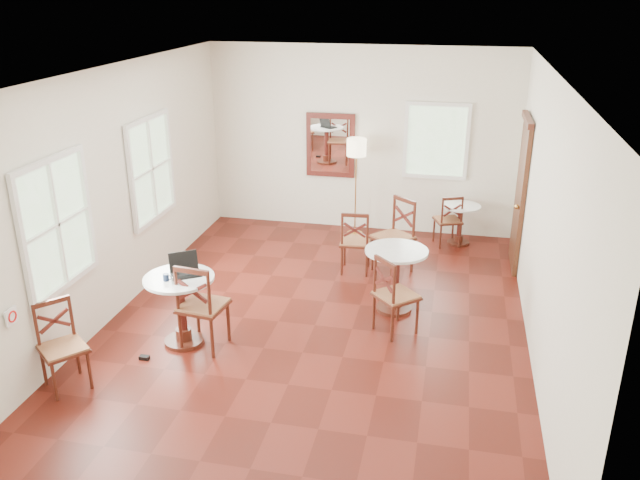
{
  "coord_description": "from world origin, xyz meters",
  "views": [
    {
      "loc": [
        1.52,
        -6.81,
        3.89
      ],
      "look_at": [
        0.0,
        0.3,
        1.0
      ],
      "focal_mm": 36.57,
      "sensor_mm": 36.0,
      "label": 1
    }
  ],
  "objects_px": {
    "cafe_table_back": "(460,220)",
    "chair_near_b": "(62,346)",
    "cafe_table_near": "(181,303)",
    "water_glass": "(174,280)",
    "power_adapter": "(144,358)",
    "chair_back_a": "(448,220)",
    "mouse": "(175,274)",
    "chair_mid_a": "(355,241)",
    "laptop": "(185,269)",
    "floor_lamp": "(356,154)",
    "cafe_table_mid": "(396,273)",
    "chair_near_a": "(202,306)",
    "chair_mid_b": "(394,295)",
    "chair_back_b": "(394,236)",
    "navy_mug": "(166,277)"
  },
  "relations": [
    {
      "from": "power_adapter",
      "to": "chair_back_a",
      "type": "bearing_deg",
      "value": 52.57
    },
    {
      "from": "chair_near_a",
      "to": "water_glass",
      "type": "height_order",
      "value": "chair_near_a"
    },
    {
      "from": "chair_back_a",
      "to": "chair_back_b",
      "type": "bearing_deg",
      "value": 36.57
    },
    {
      "from": "cafe_table_mid",
      "to": "mouse",
      "type": "height_order",
      "value": "mouse"
    },
    {
      "from": "chair_back_a",
      "to": "water_glass",
      "type": "relative_size",
      "value": 9.6
    },
    {
      "from": "cafe_table_back",
      "to": "chair_mid_a",
      "type": "bearing_deg",
      "value": -135.46
    },
    {
      "from": "chair_mid_a",
      "to": "navy_mug",
      "type": "relative_size",
      "value": 9.37
    },
    {
      "from": "floor_lamp",
      "to": "water_glass",
      "type": "bearing_deg",
      "value": -108.55
    },
    {
      "from": "water_glass",
      "to": "cafe_table_near",
      "type": "bearing_deg",
      "value": 96.8
    },
    {
      "from": "chair_mid_a",
      "to": "chair_back_a",
      "type": "distance_m",
      "value": 1.82
    },
    {
      "from": "cafe_table_back",
      "to": "chair_mid_b",
      "type": "bearing_deg",
      "value": -103.36
    },
    {
      "from": "cafe_table_near",
      "to": "water_glass",
      "type": "height_order",
      "value": "water_glass"
    },
    {
      "from": "cafe_table_mid",
      "to": "chair_mid_b",
      "type": "height_order",
      "value": "chair_mid_b"
    },
    {
      "from": "chair_back_a",
      "to": "laptop",
      "type": "relative_size",
      "value": 2.01
    },
    {
      "from": "power_adapter",
      "to": "mouse",
      "type": "bearing_deg",
      "value": 62.67
    },
    {
      "from": "chair_mid_a",
      "to": "cafe_table_back",
      "type": "bearing_deg",
      "value": -139.13
    },
    {
      "from": "chair_near_b",
      "to": "navy_mug",
      "type": "height_order",
      "value": "chair_near_b"
    },
    {
      "from": "chair_back_a",
      "to": "laptop",
      "type": "distance_m",
      "value": 4.6
    },
    {
      "from": "chair_mid_a",
      "to": "power_adapter",
      "type": "xyz_separation_m",
      "value": [
        -1.9,
        -2.81,
        -0.44
      ]
    },
    {
      "from": "mouse",
      "to": "water_glass",
      "type": "relative_size",
      "value": 1.19
    },
    {
      "from": "chair_mid_b",
      "to": "chair_back_a",
      "type": "xyz_separation_m",
      "value": [
        0.54,
        2.94,
        -0.06
      ]
    },
    {
      "from": "cafe_table_near",
      "to": "navy_mug",
      "type": "height_order",
      "value": "navy_mug"
    },
    {
      "from": "mouse",
      "to": "chair_near_a",
      "type": "bearing_deg",
      "value": -17.35
    },
    {
      "from": "laptop",
      "to": "navy_mug",
      "type": "distance_m",
      "value": 0.26
    },
    {
      "from": "water_glass",
      "to": "power_adapter",
      "type": "distance_m",
      "value": 0.95
    },
    {
      "from": "chair_back_a",
      "to": "chair_near_b",
      "type": "bearing_deg",
      "value": 30.71
    },
    {
      "from": "chair_mid_a",
      "to": "mouse",
      "type": "height_order",
      "value": "chair_mid_a"
    },
    {
      "from": "water_glass",
      "to": "laptop",
      "type": "bearing_deg",
      "value": 87.49
    },
    {
      "from": "mouse",
      "to": "water_glass",
      "type": "distance_m",
      "value": 0.2
    },
    {
      "from": "chair_back_a",
      "to": "navy_mug",
      "type": "height_order",
      "value": "navy_mug"
    },
    {
      "from": "chair_near_a",
      "to": "power_adapter",
      "type": "relative_size",
      "value": 9.84
    },
    {
      "from": "cafe_table_back",
      "to": "chair_near_a",
      "type": "distance_m",
      "value": 4.75
    },
    {
      "from": "chair_mid_a",
      "to": "navy_mug",
      "type": "height_order",
      "value": "chair_mid_a"
    },
    {
      "from": "cafe_table_back",
      "to": "mouse",
      "type": "distance_m",
      "value": 4.92
    },
    {
      "from": "cafe_table_near",
      "to": "chair_near_b",
      "type": "xyz_separation_m",
      "value": [
        -0.83,
        -1.06,
        -0.05
      ]
    },
    {
      "from": "cafe_table_back",
      "to": "chair_near_b",
      "type": "xyz_separation_m",
      "value": [
        -3.89,
        -4.86,
        0.06
      ]
    },
    {
      "from": "floor_lamp",
      "to": "mouse",
      "type": "relative_size",
      "value": 15.4
    },
    {
      "from": "chair_mid_b",
      "to": "chair_back_b",
      "type": "relative_size",
      "value": 0.91
    },
    {
      "from": "chair_mid_b",
      "to": "navy_mug",
      "type": "height_order",
      "value": "chair_mid_b"
    },
    {
      "from": "cafe_table_mid",
      "to": "laptop",
      "type": "height_order",
      "value": "laptop"
    },
    {
      "from": "chair_back_b",
      "to": "floor_lamp",
      "type": "relative_size",
      "value": 0.66
    },
    {
      "from": "chair_back_b",
      "to": "chair_near_b",
      "type": "bearing_deg",
      "value": -89.83
    },
    {
      "from": "chair_near_a",
      "to": "chair_near_b",
      "type": "relative_size",
      "value": 1.13
    },
    {
      "from": "chair_near_a",
      "to": "chair_mid_b",
      "type": "xyz_separation_m",
      "value": [
        2.07,
        0.8,
        -0.04
      ]
    },
    {
      "from": "chair_back_a",
      "to": "power_adapter",
      "type": "bearing_deg",
      "value": 31.21
    },
    {
      "from": "cafe_table_mid",
      "to": "chair_back_b",
      "type": "height_order",
      "value": "chair_back_b"
    },
    {
      "from": "cafe_table_mid",
      "to": "power_adapter",
      "type": "relative_size",
      "value": 7.74
    },
    {
      "from": "chair_back_b",
      "to": "laptop",
      "type": "bearing_deg",
      "value": -91.25
    },
    {
      "from": "cafe_table_near",
      "to": "cafe_table_back",
      "type": "relative_size",
      "value": 1.3
    },
    {
      "from": "cafe_table_back",
      "to": "chair_back_b",
      "type": "xyz_separation_m",
      "value": [
        -0.91,
        -1.26,
        0.13
      ]
    }
  ]
}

